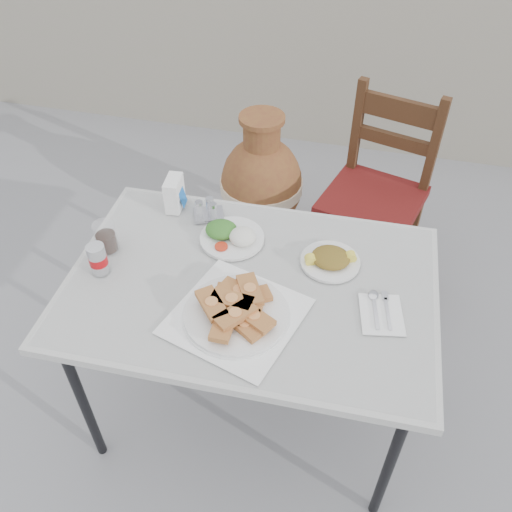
% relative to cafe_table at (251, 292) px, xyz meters
% --- Properties ---
extents(ground, '(80.00, 80.00, 0.00)m').
position_rel_cafe_table_xyz_m(ground, '(-0.16, -0.11, -0.74)').
color(ground, slate).
rests_on(ground, ground).
extents(cafe_table, '(1.33, 0.92, 0.79)m').
position_rel_cafe_table_xyz_m(cafe_table, '(0.00, 0.00, 0.00)').
color(cafe_table, black).
rests_on(cafe_table, ground).
extents(pide_plate, '(0.49, 0.49, 0.08)m').
position_rel_cafe_table_xyz_m(pide_plate, '(-0.01, -0.17, 0.09)').
color(pide_plate, white).
rests_on(pide_plate, cafe_table).
extents(salad_rice_plate, '(0.25, 0.25, 0.06)m').
position_rel_cafe_table_xyz_m(salad_rice_plate, '(-0.13, 0.20, 0.08)').
color(salad_rice_plate, white).
rests_on(salad_rice_plate, cafe_table).
extents(salad_chopped_plate, '(0.22, 0.22, 0.05)m').
position_rel_cafe_table_xyz_m(salad_chopped_plate, '(0.26, 0.16, 0.07)').
color(salad_chopped_plate, white).
rests_on(salad_chopped_plate, cafe_table).
extents(soda_can, '(0.07, 0.07, 0.12)m').
position_rel_cafe_table_xyz_m(soda_can, '(-0.54, -0.08, 0.12)').
color(soda_can, silver).
rests_on(soda_can, cafe_table).
extents(cola_glass, '(0.08, 0.08, 0.12)m').
position_rel_cafe_table_xyz_m(cola_glass, '(-0.56, 0.04, 0.11)').
color(cola_glass, white).
rests_on(cola_glass, cafe_table).
extents(napkin_holder, '(0.08, 0.12, 0.14)m').
position_rel_cafe_table_xyz_m(napkin_holder, '(-0.40, 0.34, 0.12)').
color(napkin_holder, white).
rests_on(napkin_holder, cafe_table).
extents(condiment_caddy, '(0.14, 0.13, 0.08)m').
position_rel_cafe_table_xyz_m(condiment_caddy, '(-0.25, 0.31, 0.08)').
color(condiment_caddy, silver).
rests_on(condiment_caddy, cafe_table).
extents(cutlery_napkin, '(0.17, 0.21, 0.01)m').
position_rel_cafe_table_xyz_m(cutlery_napkin, '(0.46, -0.03, 0.06)').
color(cutlery_napkin, white).
rests_on(cutlery_napkin, cafe_table).
extents(chair, '(0.56, 0.56, 1.03)m').
position_rel_cafe_table_xyz_m(chair, '(0.40, 0.99, -0.20)').
color(chair, '#311D0D').
rests_on(chair, ground).
extents(terracotta_urn, '(0.46, 0.46, 0.81)m').
position_rel_cafe_table_xyz_m(terracotta_urn, '(-0.23, 1.13, -0.36)').
color(terracotta_urn, brown).
rests_on(terracotta_urn, ground).
extents(back_wall, '(6.00, 0.25, 1.20)m').
position_rel_cafe_table_xyz_m(back_wall, '(-0.16, 2.39, -0.14)').
color(back_wall, gray).
rests_on(back_wall, ground).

